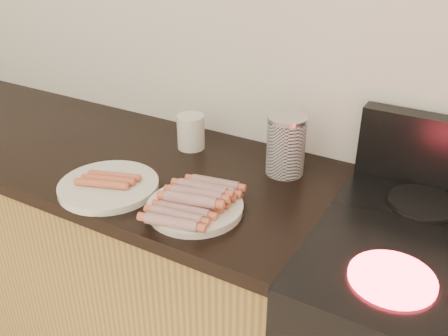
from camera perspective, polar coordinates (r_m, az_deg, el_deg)
The scene contains 11 objects.
wall_back at distance 1.57m, azimuth 2.56°, elevation 16.89°, with size 4.00×0.04×2.60m, color silver.
cabinet_base at distance 2.11m, azimuth -19.33°, elevation -7.45°, with size 2.20×0.59×0.86m, color #AB7F35.
counter_slab at distance 1.90m, azimuth -21.45°, elevation 3.71°, with size 2.20×0.62×0.04m, color black.
burner_near_left at distance 1.11m, azimuth 18.65°, elevation -11.86°, with size 0.18×0.18×0.01m, color #FF1E2D.
burner_far_left at distance 1.39m, azimuth 21.86°, elevation -3.70°, with size 0.18×0.18×0.01m, color black.
main_plate at distance 1.29m, azimuth -3.33°, elevation -4.68°, with size 0.25×0.25×0.02m, color white.
side_plate at distance 1.42m, azimuth -13.04°, elevation -2.03°, with size 0.28×0.28×0.02m, color white.
hotdog_pile at distance 1.27m, azimuth -3.36°, elevation -3.58°, with size 0.14×0.26×0.05m.
plain_sausages at distance 1.41m, azimuth -13.13°, elevation -1.30°, with size 0.14×0.12×0.02m.
canister at distance 1.44m, azimuth 7.10°, elevation 2.62°, with size 0.11×0.11×0.18m.
mug at distance 1.60m, azimuth -3.81°, elevation 4.16°, with size 0.09×0.09×0.11m, color white.
Camera 1 is at (0.71, 0.64, 1.60)m, focal length 40.00 mm.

